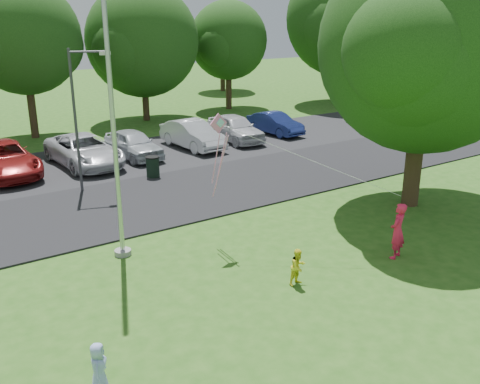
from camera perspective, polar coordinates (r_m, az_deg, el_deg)
ground at (r=14.37m, az=8.87°, el=-10.37°), size 120.00×120.00×0.00m
park_road at (r=21.23m, az=-7.71°, el=-0.48°), size 60.00×6.00×0.06m
parking_strip at (r=26.98m, az=-13.92°, el=3.27°), size 42.00×7.00×0.06m
flagpole at (r=15.27m, az=-13.44°, el=7.76°), size 0.50×0.50×10.00m
street_lamp at (r=21.85m, az=-16.67°, el=8.57°), size 1.54×0.65×5.65m
trash_can at (r=23.70m, az=-9.29°, el=2.63°), size 0.61×0.61×0.96m
big_tree at (r=20.02m, az=19.18°, el=14.04°), size 8.34×7.45×9.54m
tree_row at (r=34.90m, az=-17.40°, el=15.82°), size 64.35×11.94×10.88m
horizon_trees at (r=44.90m, az=-17.91°, el=14.41°), size 77.46×7.20×7.02m
parked_cars at (r=26.32m, az=-16.83°, el=4.31°), size 22.73×5.74×1.48m
woman at (r=16.32m, az=16.46°, el=-4.00°), size 0.72×0.60×1.70m
child_yellow at (r=14.38m, az=6.22°, el=-7.94°), size 0.54×0.45×1.01m
child_blue at (r=10.98m, az=-14.84°, el=-17.67°), size 0.54×0.61×1.04m
kite at (r=15.90m, az=-1.89°, el=5.67°), size 4.05×4.09×2.62m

